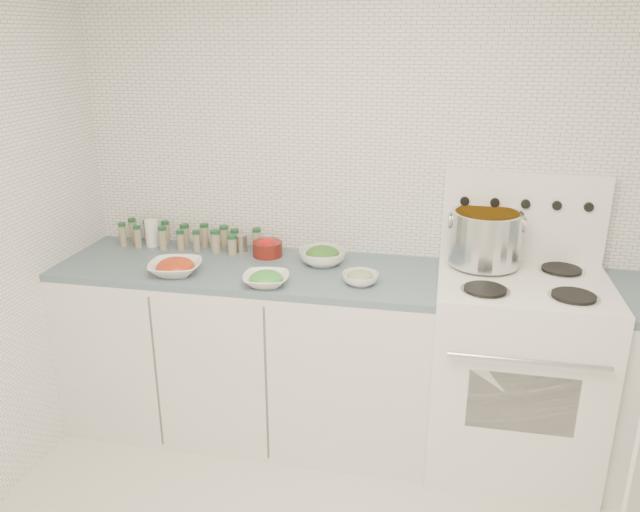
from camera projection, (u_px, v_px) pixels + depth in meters
The scene contains 12 objects.
room_walls at pixel (404, 205), 1.58m from camera, with size 3.54×3.04×2.52m.
counter_left at pixel (250, 348), 3.20m from camera, with size 1.85×0.62×0.90m.
stove at pixel (514, 366), 2.94m from camera, with size 0.76×0.70×1.36m.
stock_pot at pixel (485, 236), 2.91m from camera, with size 0.35×0.33×0.25m.
bowl_tomato at pixel (175, 267), 2.94m from camera, with size 0.29×0.29×0.08m.
bowl_snowpea at pixel (266, 279), 2.81m from camera, with size 0.24×0.24×0.07m.
bowl_broccoli at pixel (323, 256), 3.07m from camera, with size 0.31×0.31×0.09m.
bowl_zucchini at pixel (360, 278), 2.82m from camera, with size 0.18×0.18×0.07m.
bowl_pepper at pixel (268, 247), 3.18m from camera, with size 0.15×0.15×0.09m.
salt_canister at pixel (152, 233), 3.33m from camera, with size 0.07×0.07×0.14m, color white.
tin_can at pixel (241, 243), 3.26m from camera, with size 0.07×0.07×0.09m, color #A09987.
spice_cluster at pixel (188, 237), 3.30m from camera, with size 0.76×0.16×0.13m.
Camera 1 is at (0.10, -1.55, 1.96)m, focal length 35.00 mm.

